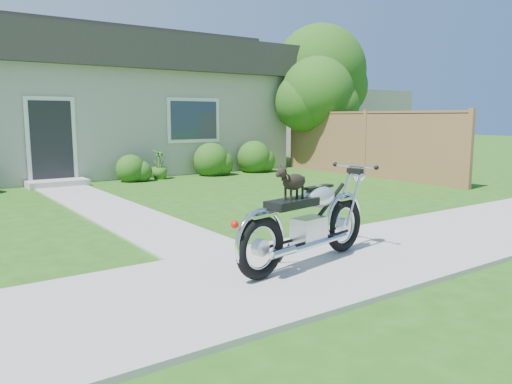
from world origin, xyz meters
TOP-DOWN VIEW (x-y plane):
  - ground at (0.00, 0.00)m, footprint 80.00×80.00m
  - sidewalk at (0.00, 0.00)m, footprint 24.00×2.20m
  - walkway at (-1.50, 5.00)m, footprint 1.20×8.00m
  - house at (-0.00, 11.99)m, footprint 12.60×7.03m
  - fence at (6.30, 5.75)m, footprint 0.12×6.62m
  - tree_near at (6.72, 8.08)m, footprint 2.46×2.38m
  - tree_far at (7.77, 9.12)m, footprint 3.20×3.20m
  - shrub_row at (0.69, 8.50)m, footprint 10.78×1.06m
  - potted_plant_right at (1.19, 8.55)m, footprint 0.62×0.62m
  - motorcycle_with_dog at (-0.83, 0.02)m, footprint 2.21×0.74m

SIDE VIEW (x-z plane):
  - ground at x=0.00m, z-range 0.00..0.00m
  - walkway at x=-1.50m, z-range 0.00..0.03m
  - sidewalk at x=0.00m, z-range 0.00..0.04m
  - potted_plant_right at x=1.19m, z-range 0.00..0.81m
  - shrub_row at x=0.69m, z-range -0.12..0.93m
  - motorcycle_with_dog at x=-0.83m, z-range -0.03..1.11m
  - fence at x=6.30m, z-range -0.01..1.89m
  - house at x=0.00m, z-range -0.09..4.41m
  - tree_near at x=6.72m, z-range 0.51..4.15m
  - tree_far at x=7.77m, z-range 0.69..5.60m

